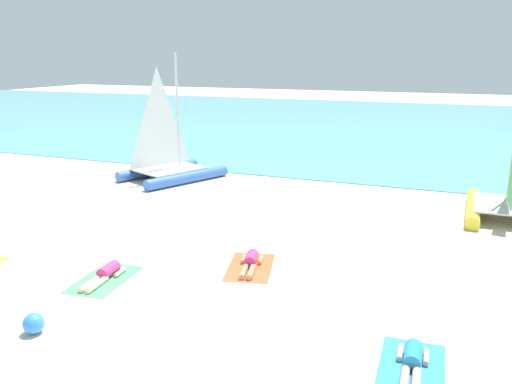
# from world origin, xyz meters

# --- Properties ---
(ground_plane) EXTENTS (120.00, 120.00, 0.00)m
(ground_plane) POSITION_xyz_m (0.00, 10.00, 0.00)
(ground_plane) COLOR beige
(ocean_water) EXTENTS (120.00, 40.00, 0.05)m
(ocean_water) POSITION_xyz_m (0.00, 32.62, 0.03)
(ocean_water) COLOR #5BB2C1
(ocean_water) RESTS_ON ground
(sailboat_blue) EXTENTS (4.02, 4.78, 5.32)m
(sailboat_blue) POSITION_xyz_m (-5.94, 10.53, 0.79)
(sailboat_blue) COLOR blue
(sailboat_blue) RESTS_ON ground
(sailboat_yellow) EXTENTS (2.53, 3.92, 5.08)m
(sailboat_yellow) POSITION_xyz_m (7.22, 9.81, 0.76)
(sailboat_yellow) COLOR yellow
(sailboat_yellow) RESTS_ON ground
(towel_center_left) EXTENTS (1.27, 1.99, 0.01)m
(towel_center_left) POSITION_xyz_m (-2.00, 0.88, 0.01)
(towel_center_left) COLOR #4CB266
(towel_center_left) RESTS_ON ground
(sunbather_center_left) EXTENTS (0.58, 1.57, 0.30)m
(sunbather_center_left) POSITION_xyz_m (-2.00, 0.95, 0.13)
(sunbather_center_left) COLOR #D83372
(sunbather_center_left) RESTS_ON towel_center_left
(towel_center_right) EXTENTS (1.54, 2.11, 0.01)m
(towel_center_right) POSITION_xyz_m (0.96, 2.88, 0.01)
(towel_center_right) COLOR #EA5933
(towel_center_right) RESTS_ON ground
(sunbather_center_right) EXTENTS (0.77, 1.55, 0.30)m
(sunbather_center_right) POSITION_xyz_m (0.95, 2.94, 0.13)
(sunbather_center_right) COLOR #D83372
(sunbather_center_right) RESTS_ON towel_center_right
(towel_rightmost) EXTENTS (1.18, 1.95, 0.01)m
(towel_rightmost) POSITION_xyz_m (5.23, -0.22, 0.01)
(towel_rightmost) COLOR #338CD8
(towel_rightmost) RESTS_ON ground
(sunbather_rightmost) EXTENTS (0.56, 1.56, 0.30)m
(sunbather_rightmost) POSITION_xyz_m (5.23, -0.15, 0.13)
(sunbather_rightmost) COLOR #268CCC
(sunbather_rightmost) RESTS_ON towel_rightmost
(beach_ball) EXTENTS (0.41, 0.41, 0.41)m
(beach_ball) POSITION_xyz_m (-1.68, -1.68, 0.21)
(beach_ball) COLOR #337FE5
(beach_ball) RESTS_ON ground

